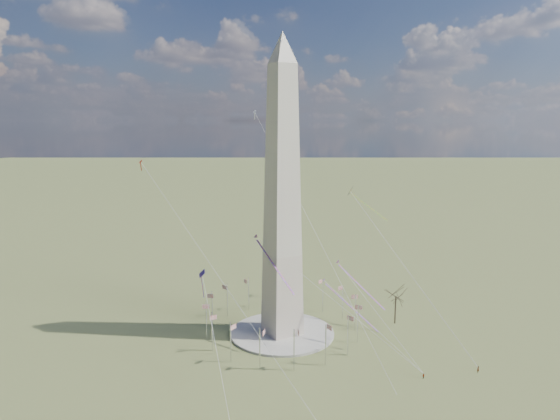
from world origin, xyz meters
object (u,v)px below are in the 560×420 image
tree_near (396,294)px  kite_delta_black (353,193)px  person_east (478,369)px  washington_monument (282,198)px

tree_near → kite_delta_black: kite_delta_black is taller
tree_near → kite_delta_black: (1.75, 28.66, 33.16)m
person_east → kite_delta_black: 80.92m
tree_near → kite_delta_black: bearing=86.5°
washington_monument → person_east: washington_monument is taller
tree_near → person_east: tree_near is taller
washington_monument → kite_delta_black: size_ratio=6.71×
person_east → washington_monument: bearing=-51.3°
person_east → tree_near: bearing=-91.9°
washington_monument → tree_near: (40.35, -12.65, -36.81)m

